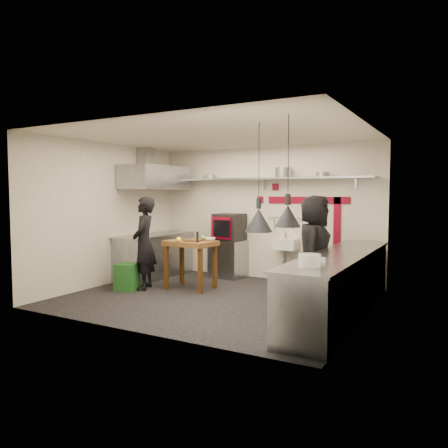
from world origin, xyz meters
The scene contains 47 objects.
floor centered at (0.00, 0.00, 0.00)m, with size 5.00×5.00×0.00m, color black.
ceiling centered at (0.00, 0.00, 2.80)m, with size 5.00×5.00×0.00m, color silver.
wall_back centered at (0.00, 2.10, 1.40)m, with size 5.00×0.04×2.80m, color silver.
wall_front centered at (0.00, -2.10, 1.40)m, with size 5.00×0.04×2.80m, color silver.
wall_left centered at (-2.50, 0.00, 1.40)m, with size 0.04×4.20×2.80m, color silver.
wall_right centered at (2.50, 0.00, 1.40)m, with size 0.04×4.20×2.80m, color silver.
red_band_horiz centered at (0.95, 2.08, 1.68)m, with size 1.70×0.02×0.14m, color maroon.
red_band_vert centered at (1.55, 2.08, 1.20)m, with size 0.14×0.02×1.10m, color maroon.
red_tile_a centered at (0.25, 2.08, 1.95)m, with size 0.14×0.02×0.14m, color maroon.
red_tile_b centered at (-0.10, 2.08, 1.68)m, with size 0.14×0.02×0.14m, color maroon.
back_shelf centered at (0.00, 1.92, 2.12)m, with size 4.60×0.34×0.04m, color gray.
shelf_bracket_left centered at (-1.90, 2.07, 2.02)m, with size 0.04×0.06×0.24m, color gray.
shelf_bracket_mid centered at (0.00, 2.07, 2.02)m, with size 0.04×0.06×0.24m, color gray.
shelf_bracket_right centered at (1.90, 2.07, 2.02)m, with size 0.04×0.06×0.24m, color gray.
pan_far_left centered at (-1.24, 1.92, 2.19)m, with size 0.25×0.25×0.09m, color gray.
pan_mid_left centered at (-1.30, 1.92, 2.18)m, with size 0.23×0.23×0.07m, color gray.
stock_pot centered at (0.48, 1.92, 2.24)m, with size 0.32×0.32×0.20m, color gray.
pan_right centered at (1.30, 1.92, 2.18)m, with size 0.25×0.25×0.08m, color gray.
oven_stand centered at (-0.72, 1.81, 0.40)m, with size 0.68×0.62×0.80m, color gray.
combi_oven centered at (-0.69, 1.79, 1.09)m, with size 0.57×0.53×0.58m, color black.
oven_door centered at (-0.73, 1.49, 1.09)m, with size 0.48×0.03×0.46m, color maroon.
oven_glass centered at (-0.69, 1.45, 1.09)m, with size 0.39×0.02×0.34m, color black.
hand_sink centered at (0.55, 1.92, 0.78)m, with size 0.46×0.34×0.22m, color silver.
sink_tap centered at (0.55, 1.92, 0.96)m, with size 0.03×0.03×0.14m, color gray.
sink_drain centered at (0.55, 1.88, 0.34)m, with size 0.06×0.06×0.66m, color gray.
utensil_rail centered at (0.55, 2.06, 1.32)m, with size 0.02×0.02×0.90m, color gray.
counter_right centered at (2.15, 0.00, 0.45)m, with size 0.70×3.80×0.90m, color gray.
counter_right_top centered at (2.15, 0.00, 0.92)m, with size 0.76×3.90×0.03m, color gray.
plate_stack centered at (2.12, -1.37, 1.01)m, with size 0.26×0.26×0.15m, color silver.
small_bowl_right centered at (2.10, -0.94, 0.96)m, with size 0.19×0.19×0.05m, color silver.
counter_left centered at (-2.15, 1.05, 0.45)m, with size 0.70×1.90×0.90m, color gray.
counter_left_top centered at (-2.15, 1.05, 0.92)m, with size 0.76×2.00×0.03m, color gray.
extractor_hood centered at (-2.10, 1.05, 2.15)m, with size 0.78×1.60×0.50m, color gray.
hood_duct centered at (-2.35, 1.05, 2.55)m, with size 0.28×0.28×0.50m, color gray.
green_bin centered at (-1.77, -0.25, 0.25)m, with size 0.37×0.37×0.50m, color #1D571F.
prep_table centered at (-0.80, 0.44, 0.46)m, with size 0.92×0.64×0.92m, color brown, non-canonical shape.
cutting_board centered at (-0.70, 0.36, 0.93)m, with size 0.30×0.21×0.03m, color #46280F.
pepper_mill centered at (-0.51, 0.24, 1.02)m, with size 0.04×0.04×0.20m, color black.
lemon_a centered at (-0.92, 0.22, 0.96)m, with size 0.09×0.09×0.09m, color yellow.
lemon_b centered at (-0.88, 0.17, 0.96)m, with size 0.07×0.07×0.07m, color yellow.
veg_ball centered at (-0.61, 0.58, 0.97)m, with size 0.10×0.10×0.10m, color #589434.
steel_tray centered at (-1.04, 0.53, 0.94)m, with size 0.20×0.13×0.03m, color gray.
bowl centered at (-0.45, 0.58, 0.95)m, with size 0.20×0.20×0.06m, color silver.
heat_lamp_near centered at (1.21, -0.86, 2.04)m, with size 0.39×0.39×1.53m, color black, non-canonical shape.
heat_lamp_far centered at (1.79, -1.24, 2.10)m, with size 0.33×0.33×1.41m, color black, non-canonical shape.
chef_left centered at (-1.56, 0.00, 0.88)m, with size 0.64×0.42×1.75m, color black.
chef_right centered at (1.57, 0.58, 0.89)m, with size 0.87×0.57×1.79m, color black.
Camera 1 is at (3.76, -6.43, 1.81)m, focal length 35.00 mm.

